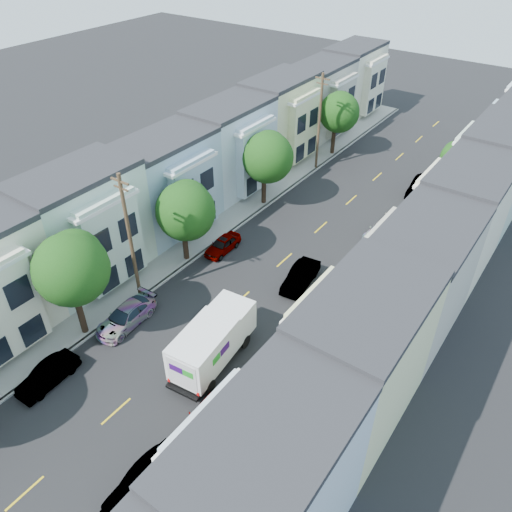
{
  "coord_description": "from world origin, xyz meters",
  "views": [
    {
      "loc": [
        17.04,
        -15.87,
        24.47
      ],
      "look_at": [
        -0.5,
        8.69,
        2.2
      ],
      "focal_mm": 35.0,
      "sensor_mm": 36.0,
      "label": 1
    }
  ],
  "objects_px": {
    "utility_pole_far": "(319,122)",
    "parked_left_c": "(126,316)",
    "tree_e": "(338,112)",
    "utility_pole_near": "(130,239)",
    "parked_left_b": "(48,375)",
    "parked_right_b": "(207,416)",
    "tree_far_r": "(453,158)",
    "parked_right_a": "(146,482)",
    "tree_c": "(185,211)",
    "fedex_truck": "(213,341)",
    "tree_d": "(267,157)",
    "parked_right_c": "(381,230)",
    "lead_sedan": "(300,277)",
    "parked_right_d": "(420,187)",
    "tree_b": "(71,269)",
    "parked_left_d": "(223,245)"
  },
  "relations": [
    {
      "from": "tree_b",
      "to": "tree_c",
      "type": "relative_size",
      "value": 1.14
    },
    {
      "from": "tree_e",
      "to": "parked_right_d",
      "type": "relative_size",
      "value": 1.57
    },
    {
      "from": "utility_pole_far",
      "to": "parked_left_c",
      "type": "relative_size",
      "value": 2.15
    },
    {
      "from": "tree_d",
      "to": "tree_e",
      "type": "relative_size",
      "value": 1.01
    },
    {
      "from": "tree_d",
      "to": "parked_left_b",
      "type": "distance_m",
      "value": 25.81
    },
    {
      "from": "parked_right_a",
      "to": "utility_pole_near",
      "type": "bearing_deg",
      "value": 138.61
    },
    {
      "from": "utility_pole_near",
      "to": "parked_right_d",
      "type": "bearing_deg",
      "value": 67.51
    },
    {
      "from": "tree_d",
      "to": "tree_far_r",
      "type": "height_order",
      "value": "tree_d"
    },
    {
      "from": "parked_left_d",
      "to": "tree_b",
      "type": "bearing_deg",
      "value": -97.37
    },
    {
      "from": "tree_far_r",
      "to": "parked_left_c",
      "type": "relative_size",
      "value": 1.12
    },
    {
      "from": "fedex_truck",
      "to": "tree_d",
      "type": "bearing_deg",
      "value": 108.54
    },
    {
      "from": "tree_c",
      "to": "utility_pole_far",
      "type": "height_order",
      "value": "utility_pole_far"
    },
    {
      "from": "tree_far_r",
      "to": "lead_sedan",
      "type": "relative_size",
      "value": 1.19
    },
    {
      "from": "parked_left_b",
      "to": "parked_right_d",
      "type": "distance_m",
      "value": 37.27
    },
    {
      "from": "tree_d",
      "to": "lead_sedan",
      "type": "xyz_separation_m",
      "value": [
        8.95,
        -8.41,
        -4.17
      ]
    },
    {
      "from": "utility_pole_far",
      "to": "fedex_truck",
      "type": "bearing_deg",
      "value": -73.02
    },
    {
      "from": "tree_b",
      "to": "tree_e",
      "type": "height_order",
      "value": "tree_b"
    },
    {
      "from": "tree_b",
      "to": "lead_sedan",
      "type": "height_order",
      "value": "tree_b"
    },
    {
      "from": "tree_d",
      "to": "tree_e",
      "type": "height_order",
      "value": "tree_d"
    },
    {
      "from": "tree_e",
      "to": "utility_pole_near",
      "type": "distance_m",
      "value": 30.21
    },
    {
      "from": "parked_right_d",
      "to": "fedex_truck",
      "type": "bearing_deg",
      "value": -98.33
    },
    {
      "from": "tree_b",
      "to": "parked_left_d",
      "type": "bearing_deg",
      "value": 83.81
    },
    {
      "from": "lead_sedan",
      "to": "parked_left_b",
      "type": "bearing_deg",
      "value": -121.14
    },
    {
      "from": "tree_d",
      "to": "parked_left_b",
      "type": "xyz_separation_m",
      "value": [
        1.4,
        -25.42,
        -4.24
      ]
    },
    {
      "from": "tree_e",
      "to": "parked_right_a",
      "type": "bearing_deg",
      "value": -74.54
    },
    {
      "from": "utility_pole_far",
      "to": "parked_right_d",
      "type": "distance_m",
      "value": 12.08
    },
    {
      "from": "fedex_truck",
      "to": "lead_sedan",
      "type": "bearing_deg",
      "value": 80.66
    },
    {
      "from": "tree_b",
      "to": "parked_left_c",
      "type": "relative_size",
      "value": 1.72
    },
    {
      "from": "tree_far_r",
      "to": "parked_right_c",
      "type": "height_order",
      "value": "tree_far_r"
    },
    {
      "from": "tree_b",
      "to": "tree_far_r",
      "type": "bearing_deg",
      "value": 68.62
    },
    {
      "from": "tree_e",
      "to": "parked_left_c",
      "type": "xyz_separation_m",
      "value": [
        1.4,
        -32.78,
        -4.25
      ]
    },
    {
      "from": "tree_b",
      "to": "tree_far_r",
      "type": "relative_size",
      "value": 1.55
    },
    {
      "from": "tree_c",
      "to": "utility_pole_near",
      "type": "bearing_deg",
      "value": -89.98
    },
    {
      "from": "tree_c",
      "to": "parked_right_c",
      "type": "xyz_separation_m",
      "value": [
        11.2,
        12.29,
        -4.08
      ]
    },
    {
      "from": "tree_d",
      "to": "tree_far_r",
      "type": "distance_m",
      "value": 18.11
    },
    {
      "from": "parked_left_d",
      "to": "parked_right_b",
      "type": "xyz_separation_m",
      "value": [
        9.8,
        -13.64,
        0.12
      ]
    },
    {
      "from": "tree_far_r",
      "to": "parked_right_a",
      "type": "height_order",
      "value": "tree_far_r"
    },
    {
      "from": "tree_d",
      "to": "parked_left_d",
      "type": "height_order",
      "value": "tree_d"
    },
    {
      "from": "parked_left_d",
      "to": "parked_right_c",
      "type": "bearing_deg",
      "value": 43.41
    },
    {
      "from": "parked_left_b",
      "to": "parked_right_b",
      "type": "height_order",
      "value": "parked_right_b"
    },
    {
      "from": "utility_pole_far",
      "to": "fedex_truck",
      "type": "relative_size",
      "value": 1.51
    },
    {
      "from": "utility_pole_far",
      "to": "lead_sedan",
      "type": "distance_m",
      "value": 20.49
    },
    {
      "from": "tree_d",
      "to": "parked_left_b",
      "type": "bearing_deg",
      "value": -86.84
    },
    {
      "from": "tree_b",
      "to": "tree_c",
      "type": "distance_m",
      "value": 10.34
    },
    {
      "from": "tree_c",
      "to": "parked_right_a",
      "type": "bearing_deg",
      "value": -54.58
    },
    {
      "from": "utility_pole_near",
      "to": "parked_right_a",
      "type": "relative_size",
      "value": 2.22
    },
    {
      "from": "parked_right_b",
      "to": "fedex_truck",
      "type": "bearing_deg",
      "value": 124.16
    },
    {
      "from": "lead_sedan",
      "to": "parked_right_c",
      "type": "height_order",
      "value": "lead_sedan"
    },
    {
      "from": "parked_right_b",
      "to": "tree_b",
      "type": "bearing_deg",
      "value": 175.2
    },
    {
      "from": "parked_right_b",
      "to": "parked_right_c",
      "type": "relative_size",
      "value": 1.11
    }
  ]
}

